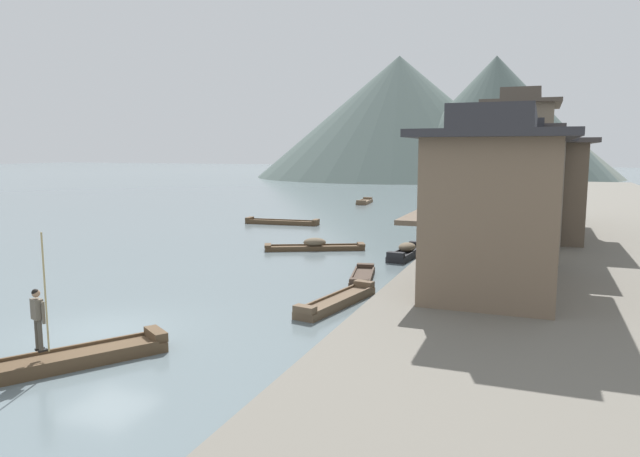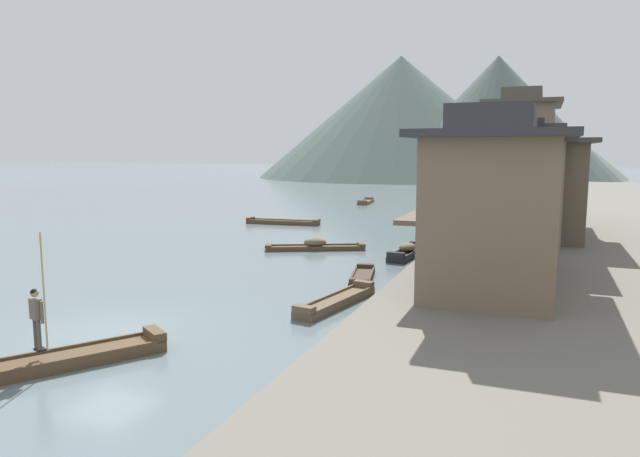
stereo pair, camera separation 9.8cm
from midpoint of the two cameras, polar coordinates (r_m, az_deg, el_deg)
name	(u,v)px [view 1 (the left image)]	position (r m, az deg, el deg)	size (l,w,h in m)	color
ground_plane	(107,331)	(19.14, -20.59, -9.56)	(400.00, 400.00, 0.00)	slate
riverbank_right	(600,226)	(44.04, 25.98, 0.22)	(18.00, 110.00, 0.73)	#6B665B
boat_foreground_poled	(76,358)	(16.61, -23.27, -11.72)	(3.43, 4.43, 0.53)	brown
boatman_person	(38,312)	(16.06, -26.39, -7.47)	(0.56, 0.34, 3.04)	black
boat_moored_nearest	(362,276)	(24.99, 4.13, -4.75)	(1.55, 3.55, 0.37)	#423328
boat_moored_second	(468,202)	(62.74, 14.47, 2.59)	(1.43, 5.47, 0.47)	#33281E
boat_moored_third	(476,197)	(69.01, 15.20, 3.08)	(1.32, 5.80, 0.74)	#423328
boat_moored_far	(282,222)	(43.58, -3.85, 0.63)	(5.75, 1.54, 0.44)	brown
boat_midriver_drifting	(407,252)	(30.39, 8.56, -2.30)	(1.32, 4.11, 0.76)	#232326
boat_midriver_upstream	(337,301)	(20.75, 1.57, -7.25)	(1.65, 4.65, 0.49)	brown
boat_upstream_distant	(315,246)	(32.18, -0.62, -1.75)	(5.45, 3.29, 0.68)	brown
boat_crossing_west	(365,202)	(60.86, 4.40, 2.67)	(1.55, 4.40, 0.49)	brown
house_waterfront_nearest	(495,203)	(20.92, 16.87, 2.46)	(5.18, 8.18, 6.14)	#75604C
house_waterfront_second	(511,189)	(28.15, 18.32, 3.72)	(5.51, 5.57, 6.14)	gray
house_waterfront_tall	(528,183)	(34.17, 19.90, 4.26)	(6.79, 7.16, 6.14)	brown
house_waterfront_narrow	(519,158)	(42.02, 19.13, 6.64)	(5.20, 7.54, 8.74)	#7F705B
hill_far_west	(494,118)	(115.71, 16.93, 10.43)	(43.87, 43.87, 23.22)	#4C5B56
hill_far_centre	(398,117)	(124.51, 7.79, 10.93)	(59.71, 59.71, 25.19)	#4C5B56
hill_far_east	(505,130)	(126.10, 17.90, 9.29)	(46.08, 46.08, 19.48)	slate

